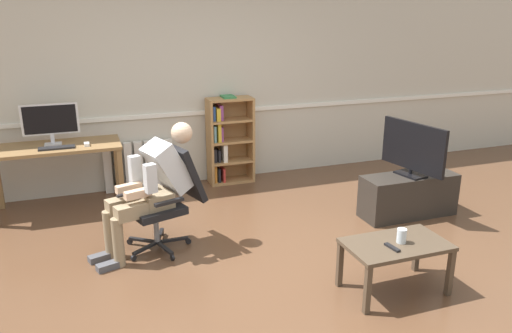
# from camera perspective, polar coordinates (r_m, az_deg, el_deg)

# --- Properties ---
(ground_plane) EXTENTS (18.00, 18.00, 0.00)m
(ground_plane) POSITION_cam_1_polar(r_m,az_deg,el_deg) (4.46, 1.93, -11.97)
(ground_plane) COLOR brown
(back_wall) EXTENTS (12.00, 0.13, 2.70)m
(back_wall) POSITION_cam_1_polar(r_m,az_deg,el_deg) (6.47, -6.78, 9.93)
(back_wall) COLOR beige
(back_wall) RESTS_ON ground_plane
(computer_desk) EXTENTS (1.39, 0.62, 0.76)m
(computer_desk) POSITION_cam_1_polar(r_m,az_deg,el_deg) (5.96, -21.84, 1.26)
(computer_desk) COLOR olive
(computer_desk) RESTS_ON ground_plane
(imac_monitor) EXTENTS (0.60, 0.14, 0.45)m
(imac_monitor) POSITION_cam_1_polar(r_m,az_deg,el_deg) (5.95, -22.42, 4.84)
(imac_monitor) COLOR silver
(imac_monitor) RESTS_ON computer_desk
(keyboard) EXTENTS (0.37, 0.12, 0.02)m
(keyboard) POSITION_cam_1_polar(r_m,az_deg,el_deg) (5.79, -21.78, 2.00)
(keyboard) COLOR black
(keyboard) RESTS_ON computer_desk
(computer_mouse) EXTENTS (0.06, 0.10, 0.03)m
(computer_mouse) POSITION_cam_1_polar(r_m,az_deg,el_deg) (5.81, -18.75, 2.42)
(computer_mouse) COLOR white
(computer_mouse) RESTS_ON computer_desk
(bookshelf) EXTENTS (0.58, 0.29, 1.14)m
(bookshelf) POSITION_cam_1_polar(r_m,az_deg,el_deg) (6.50, -3.33, 3.03)
(bookshelf) COLOR #AD7F4C
(bookshelf) RESTS_ON ground_plane
(radiator) EXTENTS (0.85, 0.08, 0.62)m
(radiator) POSITION_cam_1_polar(r_m,az_deg,el_deg) (6.45, -13.21, 0.11)
(radiator) COLOR white
(radiator) RESTS_ON ground_plane
(office_chair) EXTENTS (0.79, 0.66, 0.98)m
(office_chair) POSITION_cam_1_polar(r_m,az_deg,el_deg) (4.80, -9.95, -3.09)
(office_chair) COLOR black
(office_chair) RESTS_ON ground_plane
(person_seated) EXTENTS (1.05, 0.60, 1.19)m
(person_seated) POSITION_cam_1_polar(r_m,az_deg,el_deg) (4.69, -11.79, -2.15)
(person_seated) COLOR #937F60
(person_seated) RESTS_ON ground_plane
(tv_stand) EXTENTS (1.06, 0.37, 0.47)m
(tv_stand) POSITION_cam_1_polar(r_m,az_deg,el_deg) (5.76, 16.98, -3.17)
(tv_stand) COLOR #2D2823
(tv_stand) RESTS_ON ground_plane
(tv_screen) EXTENTS (0.26, 0.84, 0.58)m
(tv_screen) POSITION_cam_1_polar(r_m,az_deg,el_deg) (5.60, 17.49, 2.00)
(tv_screen) COLOR black
(tv_screen) RESTS_ON tv_stand
(coffee_table) EXTENTS (0.82, 0.48, 0.43)m
(coffee_table) POSITION_cam_1_polar(r_m,az_deg,el_deg) (4.18, 15.67, -9.08)
(coffee_table) COLOR #4C3D2D
(coffee_table) RESTS_ON ground_plane
(drinking_glass) EXTENTS (0.08, 0.08, 0.12)m
(drinking_glass) POSITION_cam_1_polar(r_m,az_deg,el_deg) (4.15, 16.28, -7.60)
(drinking_glass) COLOR silver
(drinking_glass) RESTS_ON coffee_table
(spare_remote) EXTENTS (0.06, 0.15, 0.02)m
(spare_remote) POSITION_cam_1_polar(r_m,az_deg,el_deg) (4.05, 15.27, -8.89)
(spare_remote) COLOR black
(spare_remote) RESTS_ON coffee_table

